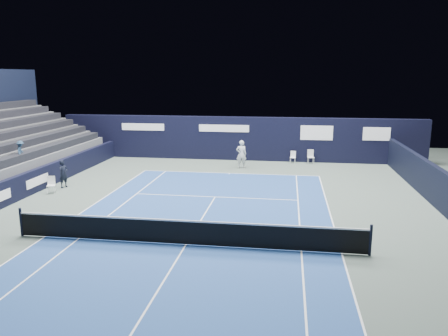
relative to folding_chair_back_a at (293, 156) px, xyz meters
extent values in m
plane|color=#49574E|center=(-3.93, -13.87, -0.47)|extent=(48.00, 48.00, 0.00)
cube|color=navy|center=(-3.93, -15.87, -0.47)|extent=(10.97, 23.77, 0.01)
cube|color=black|center=(6.57, -9.87, 0.43)|extent=(0.30, 22.00, 1.80)
cube|color=white|center=(-0.01, -0.07, -0.09)|extent=(0.41, 0.40, 0.03)
cube|color=white|center=(0.01, 0.09, 0.14)|extent=(0.37, 0.08, 0.44)
cylinder|color=white|center=(0.17, 0.05, -0.28)|extent=(0.02, 0.02, 0.38)
cylinder|color=white|center=(-0.14, 0.10, -0.28)|extent=(0.02, 0.02, 0.38)
cylinder|color=white|center=(0.12, -0.24, -0.28)|extent=(0.02, 0.02, 0.38)
cylinder|color=white|center=(-0.19, -0.20, -0.28)|extent=(0.02, 0.02, 0.38)
cube|color=silver|center=(1.22, -0.16, -0.02)|extent=(0.48, 0.46, 0.04)
cube|color=silver|center=(1.20, 0.04, 0.25)|extent=(0.43, 0.09, 0.51)
cylinder|color=silver|center=(1.38, 0.04, -0.25)|extent=(0.02, 0.02, 0.45)
cylinder|color=silver|center=(1.02, -0.01, -0.25)|extent=(0.02, 0.02, 0.45)
cylinder|color=silver|center=(1.43, -0.31, -0.25)|extent=(0.02, 0.02, 0.45)
cylinder|color=silver|center=(1.06, -0.35, -0.25)|extent=(0.02, 0.02, 0.45)
cube|color=white|center=(-12.47, -9.98, -0.06)|extent=(0.48, 0.47, 0.04)
cube|color=white|center=(-12.53, -9.82, 0.18)|extent=(0.38, 0.15, 0.46)
cylinder|color=white|center=(-12.36, -9.78, -0.27)|extent=(0.02, 0.02, 0.41)
cylinder|color=white|center=(-12.68, -9.89, -0.27)|extent=(0.02, 0.02, 0.41)
cylinder|color=white|center=(-12.26, -10.08, -0.27)|extent=(0.02, 0.02, 0.41)
cylinder|color=white|center=(-12.58, -10.19, -0.27)|extent=(0.02, 0.02, 0.41)
imported|color=black|center=(-12.41, -8.75, 0.28)|extent=(0.55, 0.65, 1.51)
cube|color=white|center=(-3.93, -3.99, -0.46)|extent=(10.97, 0.06, 0.00)
cube|color=white|center=(1.56, -15.87, -0.46)|extent=(0.06, 23.77, 0.00)
cube|color=white|center=(-9.41, -15.87, -0.46)|extent=(0.06, 23.77, 0.00)
cube|color=white|center=(0.19, -15.87, -0.46)|extent=(0.06, 23.77, 0.00)
cube|color=white|center=(-8.04, -15.87, -0.46)|extent=(0.06, 23.77, 0.00)
cube|color=white|center=(-3.93, -9.47, -0.46)|extent=(8.23, 0.06, 0.00)
cube|color=white|center=(-3.93, -15.87, -0.46)|extent=(0.06, 12.80, 0.00)
cube|color=white|center=(-3.93, -4.14, -0.46)|extent=(0.06, 0.30, 0.00)
cylinder|color=black|center=(2.47, -15.87, 0.08)|extent=(0.10, 0.10, 1.10)
cylinder|color=black|center=(-10.33, -15.87, 0.08)|extent=(0.10, 0.10, 1.10)
cube|color=black|center=(-3.93, -15.87, -0.01)|extent=(12.80, 0.03, 0.86)
cube|color=white|center=(-3.93, -15.87, 0.44)|extent=(12.80, 0.05, 0.06)
cube|color=black|center=(-3.93, 0.63, 1.08)|extent=(26.00, 0.60, 3.10)
cube|color=silver|center=(-10.93, 0.31, 1.83)|extent=(3.20, 0.02, 0.50)
cube|color=silver|center=(-4.93, 0.31, 1.83)|extent=(3.60, 0.02, 0.50)
cube|color=silver|center=(1.57, 0.31, 1.63)|extent=(2.20, 0.02, 1.00)
cube|color=silver|center=(5.57, 0.31, 1.63)|extent=(1.80, 0.02, 0.90)
cube|color=black|center=(-13.43, -9.87, 0.13)|extent=(0.30, 22.00, 1.20)
cube|color=silver|center=(-13.26, -9.87, 0.13)|extent=(0.02, 2.00, 0.45)
cube|color=#505052|center=(-14.03, -8.87, 0.35)|extent=(0.90, 16.00, 1.65)
cube|color=#4C4C4E|center=(-14.93, -8.87, 0.58)|extent=(0.90, 16.00, 2.10)
cube|color=#434345|center=(-15.83, -8.87, 0.80)|extent=(0.90, 16.00, 2.55)
cube|color=black|center=(-14.03, -8.87, 1.38)|extent=(0.63, 15.20, 0.40)
cube|color=black|center=(-14.93, -8.87, 1.83)|extent=(0.63, 15.20, 0.40)
cube|color=black|center=(-15.83, -8.87, 2.28)|extent=(0.63, 15.20, 0.40)
imported|color=navy|center=(-14.03, -9.92, 1.71)|extent=(0.59, 0.77, 1.06)
imported|color=silver|center=(-3.39, -2.23, 0.45)|extent=(0.74, 0.56, 1.84)
cylinder|color=black|center=(-3.54, -2.53, 0.58)|extent=(0.03, 0.29, 0.13)
torus|color=black|center=(-3.54, -2.78, 0.68)|extent=(0.30, 0.13, 0.29)
camera|label=1|loc=(-0.41, -30.34, 5.53)|focal=35.00mm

